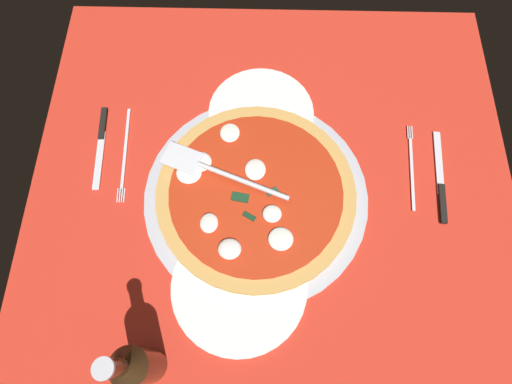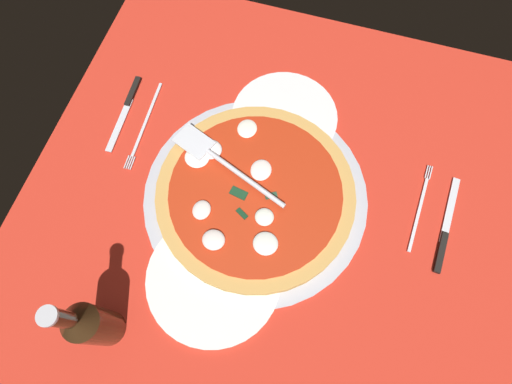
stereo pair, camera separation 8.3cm
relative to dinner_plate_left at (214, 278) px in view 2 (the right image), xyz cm
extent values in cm
cube|color=red|center=(17.99, -5.89, -1.00)|extent=(98.11, 98.11, 0.80)
cube|color=white|center=(-26.60, 29.79, -0.55)|extent=(8.92, 8.92, 0.10)
cube|color=white|center=(-17.68, 3.03, -0.55)|extent=(8.92, 8.92, 0.10)
cube|color=white|center=(-17.68, 20.87, -0.55)|extent=(8.92, 8.92, 0.10)
cube|color=white|center=(-8.76, -23.73, -0.55)|extent=(8.92, 8.92, 0.10)
cube|color=white|center=(-8.76, -5.89, -0.55)|extent=(8.92, 8.92, 0.10)
cube|color=white|center=(-8.76, 11.95, -0.55)|extent=(8.92, 8.92, 0.10)
cube|color=white|center=(-8.76, 29.79, -0.55)|extent=(8.92, 8.92, 0.10)
cube|color=white|center=(0.16, -50.48, -0.55)|extent=(8.92, 8.92, 0.10)
cube|color=white|center=(0.16, -32.64, -0.55)|extent=(8.92, 8.92, 0.10)
cube|color=white|center=(0.16, -14.81, -0.55)|extent=(8.92, 8.92, 0.10)
cube|color=white|center=(0.16, 3.03, -0.55)|extent=(8.92, 8.92, 0.10)
cube|color=white|center=(0.16, 20.87, -0.55)|extent=(8.92, 8.92, 0.10)
cube|color=white|center=(0.16, 38.70, -0.55)|extent=(8.92, 8.92, 0.10)
cube|color=white|center=(9.07, -41.56, -0.55)|extent=(8.92, 8.92, 0.10)
cube|color=white|center=(9.07, -23.73, -0.55)|extent=(8.92, 8.92, 0.10)
cube|color=white|center=(9.07, -5.89, -0.55)|extent=(8.92, 8.92, 0.10)
cube|color=white|center=(9.07, 11.95, -0.55)|extent=(8.92, 8.92, 0.10)
cube|color=white|center=(9.07, 29.79, -0.55)|extent=(8.92, 8.92, 0.10)
cube|color=white|center=(17.99, -50.48, -0.55)|extent=(8.92, 8.92, 0.10)
cube|color=white|center=(17.99, -32.64, -0.55)|extent=(8.92, 8.92, 0.10)
cube|color=white|center=(17.99, -14.81, -0.55)|extent=(8.92, 8.92, 0.10)
cube|color=white|center=(17.99, 3.03, -0.55)|extent=(8.92, 8.92, 0.10)
cube|color=white|center=(17.99, 20.87, -0.55)|extent=(8.92, 8.92, 0.10)
cube|color=silver|center=(17.99, 38.70, -0.55)|extent=(8.92, 8.92, 0.10)
cube|color=white|center=(26.91, -41.56, -0.55)|extent=(8.92, 8.92, 0.10)
cube|color=white|center=(26.91, -23.73, -0.55)|extent=(8.92, 8.92, 0.10)
cube|color=white|center=(26.91, -5.89, -0.55)|extent=(8.92, 8.92, 0.10)
cube|color=white|center=(26.91, 11.95, -0.55)|extent=(8.92, 8.92, 0.10)
cube|color=white|center=(26.91, 29.79, -0.55)|extent=(8.92, 8.92, 0.10)
cube|color=white|center=(35.83, -50.48, -0.55)|extent=(8.92, 8.92, 0.10)
cube|color=white|center=(35.83, -32.64, -0.55)|extent=(8.92, 8.92, 0.10)
cube|color=white|center=(35.83, -14.81, -0.55)|extent=(8.92, 8.92, 0.10)
cube|color=white|center=(35.83, 3.03, -0.55)|extent=(8.92, 8.92, 0.10)
cube|color=white|center=(35.83, 20.87, -0.55)|extent=(8.92, 8.92, 0.10)
cube|color=white|center=(35.83, 38.70, -0.55)|extent=(8.92, 8.92, 0.10)
cube|color=white|center=(44.75, -41.56, -0.55)|extent=(8.92, 8.92, 0.10)
cube|color=white|center=(44.75, -23.73, -0.55)|extent=(8.92, 8.92, 0.10)
cube|color=white|center=(44.75, -5.89, -0.55)|extent=(8.92, 8.92, 0.10)
cube|color=white|center=(44.75, 11.95, -0.55)|extent=(8.92, 8.92, 0.10)
cube|color=white|center=(44.75, 29.79, -0.55)|extent=(8.92, 8.92, 0.10)
cube|color=white|center=(53.67, -50.48, -0.55)|extent=(8.92, 8.92, 0.10)
cube|color=white|center=(53.67, -32.64, -0.55)|extent=(8.92, 8.92, 0.10)
cube|color=white|center=(53.67, -14.81, -0.55)|extent=(8.92, 8.92, 0.10)
cube|color=white|center=(53.67, 3.03, -0.55)|extent=(8.92, 8.92, 0.10)
cube|color=white|center=(53.67, 20.87, -0.55)|extent=(8.92, 8.92, 0.10)
cube|color=white|center=(53.67, 38.70, -0.55)|extent=(8.92, 8.92, 0.10)
cube|color=white|center=(62.59, -41.56, -0.55)|extent=(8.92, 8.92, 0.10)
cube|color=white|center=(62.59, -23.73, -0.55)|extent=(8.92, 8.92, 0.10)
cube|color=white|center=(62.59, -5.89, -0.55)|extent=(8.92, 8.92, 0.10)
cube|color=white|center=(62.59, 11.95, -0.55)|extent=(8.92, 8.92, 0.10)
cube|color=white|center=(62.59, 29.79, -0.55)|extent=(8.92, 8.92, 0.10)
cylinder|color=#B3B6C1|center=(18.31, -2.71, -0.10)|extent=(44.79, 44.79, 0.80)
cylinder|color=silver|center=(0.00, 0.00, 0.00)|extent=(25.19, 25.19, 1.00)
cylinder|color=white|center=(37.46, -3.40, 0.00)|extent=(22.87, 22.87, 1.00)
cylinder|color=tan|center=(18.31, -2.71, 1.17)|extent=(39.51, 39.51, 1.73)
cylinder|color=#B92C11|center=(18.31, -2.71, 2.18)|extent=(34.28, 34.28, 0.30)
ellipsoid|color=white|center=(30.75, 2.96, 2.74)|extent=(4.42, 4.06, 0.82)
ellipsoid|color=white|center=(13.29, -5.77, 2.89)|extent=(3.58, 3.65, 1.11)
ellipsoid|color=silver|center=(8.41, -7.54, 2.83)|extent=(4.54, 4.72, 0.99)
ellipsoid|color=white|center=(11.20, 6.00, 2.86)|extent=(3.98, 3.47, 1.04)
ellipsoid|color=white|center=(23.92, 8.60, 2.91)|extent=(4.44, 4.69, 1.15)
ellipsoid|color=white|center=(6.27, 1.87, 2.97)|extent=(4.01, 4.31, 1.27)
ellipsoid|color=white|center=(22.54, -2.48, 2.77)|extent=(4.67, 4.16, 0.88)
ellipsoid|color=white|center=(21.48, 10.63, 2.85)|extent=(4.71, 5.02, 1.04)
cube|color=#234630|center=(17.85, -5.46, 2.48)|extent=(2.17, 2.65, 0.30)
cube|color=#12361D|center=(12.83, -1.56, 2.48)|extent=(2.10, 2.67, 0.30)
cube|color=#163B21|center=(16.66, 0.32, 2.48)|extent=(2.35, 3.64, 0.30)
cube|color=silver|center=(24.25, 12.16, 3.75)|extent=(7.46, 8.75, 0.30)
cylinder|color=silver|center=(19.46, -0.17, 4.10)|extent=(7.83, 18.13, 1.00)
cube|color=white|center=(23.31, -37.34, -0.20)|extent=(21.34, 13.98, 0.60)
cube|color=silver|center=(23.51, -34.52, 0.23)|extent=(16.27, 1.74, 0.25)
cube|color=silver|center=(33.09, -35.64, 0.23)|extent=(3.01, 0.43, 0.25)
cube|color=silver|center=(33.12, -35.20, 0.23)|extent=(3.01, 0.43, 0.25)
cube|color=silver|center=(33.15, -34.76, 0.23)|extent=(3.01, 0.43, 0.25)
cube|color=black|center=(16.97, -39.73, 0.50)|extent=(8.27, 1.77, 0.80)
cube|color=silver|center=(26.18, -40.38, 0.23)|extent=(14.42, 2.41, 0.25)
cube|color=white|center=(28.16, 27.52, -0.20)|extent=(17.18, 12.51, 0.60)
cube|color=silver|center=(28.30, 24.91, 0.23)|extent=(18.73, 1.60, 0.25)
cube|color=silver|center=(17.42, 24.99, 0.23)|extent=(3.01, 0.38, 0.25)
cube|color=silver|center=(17.44, 24.55, 0.23)|extent=(3.01, 0.38, 0.25)
cube|color=silver|center=(17.47, 24.11, 0.23)|extent=(3.01, 0.38, 0.25)
cube|color=silver|center=(17.49, 23.67, 0.23)|extent=(3.01, 0.38, 0.25)
cube|color=black|center=(33.73, 30.44, 0.50)|extent=(7.68, 1.60, 0.80)
cube|color=silver|center=(25.16, 29.99, 0.23)|extent=(13.40, 2.11, 0.25)
cylinder|color=#331F0F|center=(-13.83, 14.95, 6.46)|extent=(5.99, 5.99, 13.92)
cone|color=#331F0F|center=(-13.83, 14.95, 15.31)|extent=(5.99, 5.99, 3.78)
cylinder|color=#331F0F|center=(-13.83, 14.95, 20.34)|extent=(2.42, 2.42, 6.27)
cylinder|color=#B7B7BC|center=(-13.83, 14.95, 23.78)|extent=(2.78, 2.78, 0.60)
camera|label=1|loc=(-12.23, -3.38, 78.21)|focal=29.34mm
camera|label=2|loc=(-10.93, -11.54, 78.21)|focal=29.34mm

